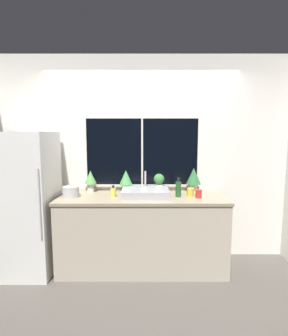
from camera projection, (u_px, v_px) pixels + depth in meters
name	position (u px, v px, depth m)	size (l,w,h in m)	color
ground_plane	(142.00, 282.00, 2.99)	(14.00, 14.00, 0.00)	#4C4742
wall_back	(142.00, 159.00, 3.54)	(8.00, 0.09, 2.70)	silver
wall_left	(23.00, 154.00, 4.31)	(0.06, 7.00, 2.70)	silver
wall_right	(262.00, 154.00, 4.31)	(0.06, 7.00, 2.70)	silver
counter	(142.00, 232.00, 3.26)	(2.04, 0.68, 0.92)	#B2A893
refrigerator	(28.00, 203.00, 3.16)	(0.62, 0.71, 1.70)	silver
sink	(146.00, 193.00, 3.19)	(0.57, 0.47, 0.28)	#ADADB2
potted_plant_far_left	(91.00, 179.00, 3.44)	(0.15, 0.15, 0.28)	silver
potted_plant_center_left	(126.00, 179.00, 3.44)	(0.17, 0.17, 0.29)	silver
potted_plant_center_right	(159.00, 182.00, 3.44)	(0.14, 0.14, 0.24)	silver
potted_plant_far_right	(194.00, 177.00, 3.43)	(0.19, 0.19, 0.32)	silver
soap_bottle	(114.00, 192.00, 3.17)	(0.07, 0.07, 0.14)	#DBD14C
bottle_tall	(179.00, 189.00, 3.16)	(0.07, 0.07, 0.24)	#235128
mug_yellow	(191.00, 192.00, 3.20)	(0.09, 0.09, 0.10)	gold
mug_red	(199.00, 194.00, 3.12)	(0.07, 0.07, 0.10)	#B72D28
kettle	(71.00, 191.00, 3.16)	(0.20, 0.20, 0.14)	#B2B2B7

